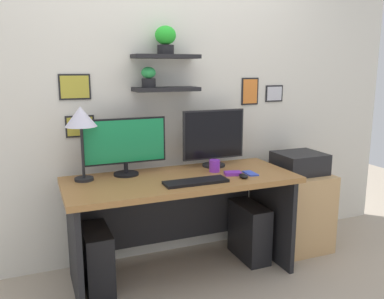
# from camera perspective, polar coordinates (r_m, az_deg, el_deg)

# --- Properties ---
(ground_plane) EXTENTS (8.00, 8.00, 0.00)m
(ground_plane) POSITION_cam_1_polar(r_m,az_deg,el_deg) (3.14, -1.41, -17.28)
(ground_plane) COLOR tan
(back_wall_assembly) EXTENTS (4.40, 0.24, 2.70)m
(back_wall_assembly) POSITION_cam_1_polar(r_m,az_deg,el_deg) (3.16, -4.39, 8.67)
(back_wall_assembly) COLOR silver
(back_wall_assembly) RESTS_ON ground
(desk) EXTENTS (1.64, 0.68, 0.75)m
(desk) POSITION_cam_1_polar(r_m,az_deg,el_deg) (2.96, -1.84, -7.61)
(desk) COLOR #9E6B38
(desk) RESTS_ON ground
(monitor_left) EXTENTS (0.60, 0.18, 0.41)m
(monitor_left) POSITION_cam_1_polar(r_m,az_deg,el_deg) (2.90, -9.53, 0.76)
(monitor_left) COLOR black
(monitor_left) RESTS_ON desk
(monitor_right) EXTENTS (0.51, 0.18, 0.45)m
(monitor_right) POSITION_cam_1_polar(r_m,az_deg,el_deg) (3.13, 3.10, 1.74)
(monitor_right) COLOR black
(monitor_right) RESTS_ON desk
(keyboard) EXTENTS (0.44, 0.14, 0.02)m
(keyboard) POSITION_cam_1_polar(r_m,az_deg,el_deg) (2.71, 0.55, -4.61)
(keyboard) COLOR black
(keyboard) RESTS_ON desk
(computer_mouse) EXTENTS (0.06, 0.09, 0.03)m
(computer_mouse) POSITION_cam_1_polar(r_m,az_deg,el_deg) (2.85, 7.35, -3.77)
(computer_mouse) COLOR black
(computer_mouse) RESTS_ON desk
(desk_lamp) EXTENTS (0.21, 0.21, 0.51)m
(desk_lamp) POSITION_cam_1_polar(r_m,az_deg,el_deg) (2.79, -15.55, 3.99)
(desk_lamp) COLOR black
(desk_lamp) RESTS_ON desk
(cell_phone) EXTENTS (0.08, 0.14, 0.01)m
(cell_phone) POSITION_cam_1_polar(r_m,az_deg,el_deg) (2.97, 8.30, -3.37)
(cell_phone) COLOR blue
(cell_phone) RESTS_ON desk
(coffee_mug) EXTENTS (0.08, 0.08, 0.09)m
(coffee_mug) POSITION_cam_1_polar(r_m,az_deg,el_deg) (3.00, 3.23, -2.33)
(coffee_mug) COLOR purple
(coffee_mug) RESTS_ON desk
(scissors_tray) EXTENTS (0.14, 0.11, 0.02)m
(scissors_tray) POSITION_cam_1_polar(r_m,az_deg,el_deg) (2.92, 5.83, -3.39)
(scissors_tray) COLOR purple
(scissors_tray) RESTS_ON desk
(drawer_cabinet) EXTENTS (0.44, 0.50, 0.65)m
(drawer_cabinet) POSITION_cam_1_polar(r_m,az_deg,el_deg) (3.56, 14.71, -8.29)
(drawer_cabinet) COLOR tan
(drawer_cabinet) RESTS_ON ground
(printer) EXTENTS (0.38, 0.34, 0.17)m
(printer) POSITION_cam_1_polar(r_m,az_deg,el_deg) (3.45, 15.06, -1.86)
(printer) COLOR black
(printer) RESTS_ON drawer_cabinet
(computer_tower_left) EXTENTS (0.18, 0.40, 0.43)m
(computer_tower_left) POSITION_cam_1_polar(r_m,az_deg,el_deg) (2.94, -13.38, -14.98)
(computer_tower_left) COLOR black
(computer_tower_left) RESTS_ON ground
(computer_tower_right) EXTENTS (0.18, 0.40, 0.45)m
(computer_tower_right) POSITION_cam_1_polar(r_m,az_deg,el_deg) (3.31, 8.16, -11.48)
(computer_tower_right) COLOR black
(computer_tower_right) RESTS_ON ground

